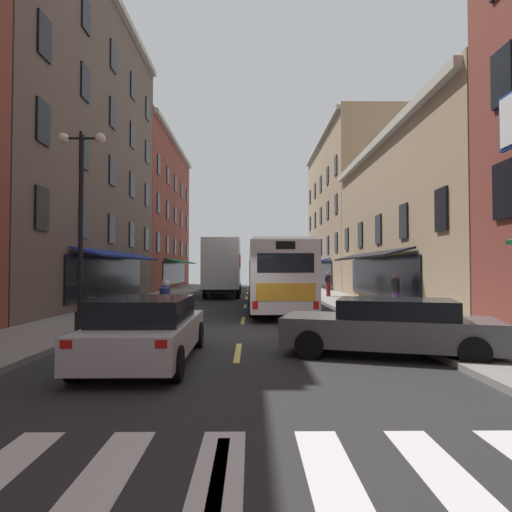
# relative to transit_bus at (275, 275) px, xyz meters

# --- Properties ---
(ground_plane) EXTENTS (34.80, 80.00, 0.10)m
(ground_plane) POSITION_rel_transit_bus_xyz_m (-1.52, -7.84, -1.74)
(ground_plane) COLOR #28282B
(lane_centre_dashes) EXTENTS (0.14, 73.90, 0.01)m
(lane_centre_dashes) POSITION_rel_transit_bus_xyz_m (-1.52, -8.09, -1.69)
(lane_centre_dashes) COLOR #DBCC4C
(lane_centre_dashes) RESTS_ON ground
(crosswalk_near) EXTENTS (7.10, 2.80, 0.01)m
(crosswalk_near) POSITION_rel_transit_bus_xyz_m (-1.52, -17.84, -1.69)
(crosswalk_near) COLOR silver
(crosswalk_near) RESTS_ON ground
(sidewalk_left) EXTENTS (3.00, 80.00, 0.14)m
(sidewalk_left) POSITION_rel_transit_bus_xyz_m (-7.42, -7.84, -1.62)
(sidewalk_left) COLOR gray
(sidewalk_left) RESTS_ON ground
(sidewalk_right) EXTENTS (3.00, 80.00, 0.14)m
(sidewalk_right) POSITION_rel_transit_bus_xyz_m (4.38, -7.84, -1.62)
(sidewalk_right) COLOR gray
(sidewalk_right) RESTS_ON ground
(transit_bus) EXTENTS (2.70, 12.32, 3.21)m
(transit_bus) POSITION_rel_transit_bus_xyz_m (0.00, 0.00, 0.00)
(transit_bus) COLOR silver
(transit_bus) RESTS_ON ground
(box_truck) EXTENTS (2.54, 8.10, 4.00)m
(box_truck) POSITION_rel_transit_bus_xyz_m (-3.21, 9.31, 0.38)
(box_truck) COLOR white
(box_truck) RESTS_ON ground
(sedan_near) EXTENTS (5.08, 3.17, 1.31)m
(sedan_near) POSITION_rel_transit_bus_xyz_m (1.99, -11.78, -1.01)
(sedan_near) COLOR #515154
(sedan_near) RESTS_ON ground
(sedan_mid) EXTENTS (2.04, 4.81, 1.39)m
(sedan_mid) POSITION_rel_transit_bus_xyz_m (-3.44, -12.41, -0.98)
(sedan_mid) COLOR silver
(sedan_mid) RESTS_ON ground
(sedan_far) EXTENTS (2.02, 4.50, 1.41)m
(sedan_far) POSITION_rel_transit_bus_xyz_m (-3.44, 18.78, -0.96)
(sedan_far) COLOR silver
(sedan_far) RESTS_ON ground
(motorcycle_rider) EXTENTS (0.62, 2.07, 1.66)m
(motorcycle_rider) POSITION_rel_transit_bus_xyz_m (-3.95, -7.80, -0.98)
(motorcycle_rider) COLOR black
(motorcycle_rider) RESTS_ON ground
(bicycle_near) EXTENTS (1.70, 0.48, 0.91)m
(bicycle_near) POSITION_rel_transit_bus_xyz_m (-6.19, -6.99, -1.19)
(bicycle_near) COLOR black
(bicycle_near) RESTS_ON sidewalk_left
(pedestrian_near) EXTENTS (0.44, 0.52, 1.67)m
(pedestrian_near) POSITION_rel_transit_bus_xyz_m (4.02, 7.74, -0.67)
(pedestrian_near) COLOR maroon
(pedestrian_near) RESTS_ON sidewalk_right
(pedestrian_mid) EXTENTS (0.36, 0.36, 1.66)m
(pedestrian_mid) POSITION_rel_transit_bus_xyz_m (5.33, -2.16, -0.70)
(pedestrian_mid) COLOR #66387F
(pedestrian_mid) RESTS_ON sidewalk_right
(street_lamp_twin) EXTENTS (1.42, 0.32, 5.93)m
(street_lamp_twin) POSITION_rel_transit_bus_xyz_m (-6.27, -8.86, 1.72)
(street_lamp_twin) COLOR black
(street_lamp_twin) RESTS_ON sidewalk_left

